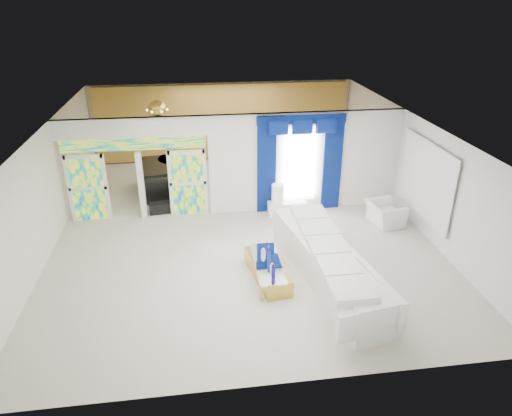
{
  "coord_description": "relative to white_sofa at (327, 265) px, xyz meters",
  "views": [
    {
      "loc": [
        -1.16,
        -11.82,
        6.15
      ],
      "look_at": [
        0.3,
        -1.2,
        1.1
      ],
      "focal_mm": 32.51,
      "sensor_mm": 36.0,
      "label": 1
    }
  ],
  "objects": [
    {
      "name": "grand_piano",
      "position": [
        -3.89,
        5.88,
        0.05
      ],
      "size": [
        1.72,
        2.12,
        0.98
      ],
      "primitive_type": "cube",
      "rotation": [
        0.0,
        0.0,
        0.13
      ],
      "color": "black",
      "rests_on": "ground"
    },
    {
      "name": "tv_console",
      "position": [
        -6.39,
        6.18,
        -0.07
      ],
      "size": [
        0.54,
        0.5,
        0.74
      ],
      "primitive_type": "cube",
      "rotation": [
        0.0,
        0.0,
        0.07
      ],
      "color": "tan",
      "rests_on": "ground"
    },
    {
      "name": "table_lamp",
      "position": [
        -0.51,
        3.63,
        0.24
      ],
      "size": [
        0.36,
        0.36,
        0.58
      ],
      "primitive_type": "cylinder",
      "color": "white",
      "rests_on": "console_table"
    },
    {
      "name": "wall_mirror",
      "position": [
        3.24,
        2.06,
        1.11
      ],
      "size": [
        0.04,
        2.7,
        1.9
      ],
      "primitive_type": "cube",
      "color": "white",
      "rests_on": "ground"
    },
    {
      "name": "blue_pelmet",
      "position": [
        0.2,
        3.93,
        2.38
      ],
      "size": [
        2.6,
        0.12,
        0.25
      ],
      "primitive_type": "cube",
      "color": "#030849",
      "rests_on": "dividing_wall"
    },
    {
      "name": "dividing_header",
      "position": [
        -4.55,
        4.06,
        2.29
      ],
      "size": [
        4.3,
        0.18,
        0.55
      ],
      "primitive_type": "cube",
      "color": "white",
      "rests_on": "dividing_wall"
    },
    {
      "name": "armchair",
      "position": [
        2.46,
        2.62,
        -0.11
      ],
      "size": [
        1.02,
        1.12,
        0.65
      ],
      "primitive_type": "imported",
      "rotation": [
        0.0,
        0.0,
        1.72
      ],
      "color": "silver",
      "rests_on": "ground"
    },
    {
      "name": "blue_drape_left",
      "position": [
        -0.8,
        3.93,
        0.96
      ],
      "size": [
        0.55,
        0.1,
        2.8
      ],
      "primitive_type": "cube",
      "color": "#030849",
      "rests_on": "ground"
    },
    {
      "name": "console_table",
      "position": [
        -0.21,
        3.63,
        -0.25
      ],
      "size": [
        1.16,
        0.39,
        0.39
      ],
      "primitive_type": "cube",
      "rotation": [
        0.0,
        0.0,
        -0.02
      ],
      "color": "white",
      "rests_on": "ground"
    },
    {
      "name": "piano_bench",
      "position": [
        -3.89,
        4.28,
        -0.28
      ],
      "size": [
        0.97,
        0.48,
        0.31
      ],
      "primitive_type": "cube",
      "rotation": [
        0.0,
        0.0,
        0.13
      ],
      "color": "black",
      "rests_on": "ground"
    },
    {
      "name": "floor",
      "position": [
        -1.7,
        3.06,
        -0.44
      ],
      "size": [
        12.0,
        12.0,
        0.0
      ],
      "primitive_type": "plane",
      "color": "#B7AF9E",
      "rests_on": "ground"
    },
    {
      "name": "dividing_wall",
      "position": [
        0.45,
        4.06,
        1.06
      ],
      "size": [
        5.7,
        0.18,
        3.0
      ],
      "primitive_type": "cube",
      "color": "white",
      "rests_on": "ground"
    },
    {
      "name": "window_pane",
      "position": [
        0.2,
        3.96,
        1.01
      ],
      "size": [
        1.0,
        0.02,
        2.3
      ],
      "primitive_type": "cube",
      "color": "white",
      "rests_on": "dividing_wall"
    },
    {
      "name": "decanters",
      "position": [
        -1.32,
        0.26,
        0.07
      ],
      "size": [
        0.21,
        1.15,
        0.26
      ],
      "color": "navy",
      "rests_on": "coffee_table"
    },
    {
      "name": "stained_panel_right",
      "position": [
        -3.13,
        4.06,
        0.56
      ],
      "size": [
        0.95,
        0.04,
        2.0
      ],
      "primitive_type": "cube",
      "color": "#994C3F",
      "rests_on": "ground"
    },
    {
      "name": "white_sofa",
      "position": [
        0.0,
        0.0,
        0.0
      ],
      "size": [
        1.76,
        4.7,
        0.88
      ],
      "primitive_type": "cube",
      "rotation": [
        0.0,
        0.0,
        0.17
      ],
      "color": "silver",
      "rests_on": "ground"
    },
    {
      "name": "blue_drape_right",
      "position": [
        1.2,
        3.93,
        0.96
      ],
      "size": [
        0.55,
        0.1,
        2.8
      ],
      "primitive_type": "cube",
      "color": "#030849",
      "rests_on": "ground"
    },
    {
      "name": "stained_transom",
      "position": [
        -4.55,
        4.06,
        1.81
      ],
      "size": [
        4.0,
        0.05,
        0.35
      ],
      "primitive_type": "cube",
      "color": "#994C3F",
      "rests_on": "dividing_header"
    },
    {
      "name": "gold_curtains",
      "position": [
        -1.7,
        8.96,
        1.06
      ],
      "size": [
        9.7,
        0.12,
        2.9
      ],
      "primitive_type": "cube",
      "color": "#B57F2B",
      "rests_on": "ground"
    },
    {
      "name": "coffee_table",
      "position": [
        -1.35,
        0.3,
        -0.24
      ],
      "size": [
        0.91,
        1.9,
        0.41
      ],
      "primitive_type": "cube",
      "rotation": [
        0.0,
        0.0,
        0.17
      ],
      "color": "gold",
      "rests_on": "ground"
    },
    {
      "name": "stained_panel_left",
      "position": [
        -5.98,
        4.06,
        0.56
      ],
      "size": [
        0.95,
        0.04,
        2.0
      ],
      "primitive_type": "cube",
      "color": "#994C3F",
      "rests_on": "ground"
    },
    {
      "name": "chandelier",
      "position": [
        -4.0,
        6.46,
        2.21
      ],
      "size": [
        0.6,
        0.6,
        0.6
      ],
      "primitive_type": "sphere",
      "color": "gold",
      "rests_on": "ceiling"
    }
  ]
}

